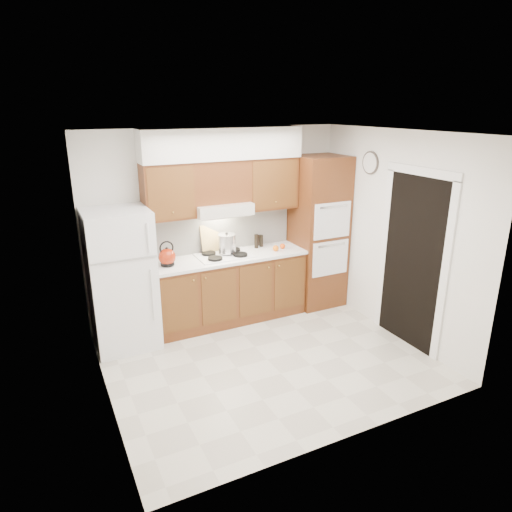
{
  "coord_description": "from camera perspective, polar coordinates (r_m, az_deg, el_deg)",
  "views": [
    {
      "loc": [
        -2.21,
        -4.19,
        2.87
      ],
      "look_at": [
        0.07,
        0.45,
        1.15
      ],
      "focal_mm": 32.0,
      "sensor_mm": 36.0,
      "label": 1
    }
  ],
  "objects": [
    {
      "name": "wall_left",
      "position": [
        4.49,
        -19.28,
        -3.14
      ],
      "size": [
        0.02,
        3.0,
        2.6
      ],
      "primitive_type": "cube",
      "color": "white",
      "rests_on": "floor"
    },
    {
      "name": "orange_far",
      "position": [
        6.31,
        2.48,
        0.98
      ],
      "size": [
        0.11,
        0.11,
        0.08
      ],
      "primitive_type": "sphere",
      "rotation": [
        0.0,
        0.0,
        0.33
      ],
      "color": "orange",
      "rests_on": "countertop"
    },
    {
      "name": "wall_right",
      "position": [
        6.01,
        16.93,
        2.44
      ],
      "size": [
        0.02,
        3.0,
        2.6
      ],
      "primitive_type": "cube",
      "color": "white",
      "rests_on": "floor"
    },
    {
      "name": "soffit",
      "position": [
        5.97,
        -4.22,
        13.83
      ],
      "size": [
        2.13,
        0.36,
        0.4
      ],
      "primitive_type": "cube",
      "color": "silver",
      "rests_on": "wall_back"
    },
    {
      "name": "upper_cab_over_hood",
      "position": [
        6.02,
        -4.62,
        9.3
      ],
      "size": [
        0.75,
        0.33,
        0.55
      ],
      "primitive_type": "cube",
      "color": "brown",
      "rests_on": "range_hood"
    },
    {
      "name": "cooktop",
      "position": [
        6.14,
        -3.95,
        0.08
      ],
      "size": [
        0.74,
        0.5,
        0.01
      ],
      "primitive_type": "cube",
      "color": "white",
      "rests_on": "countertop"
    },
    {
      "name": "doorway",
      "position": [
        5.84,
        18.92,
        -0.81
      ],
      "size": [
        0.02,
        0.9,
        2.1
      ],
      "primitive_type": "cube",
      "color": "black",
      "rests_on": "floor"
    },
    {
      "name": "oven_cabinet",
      "position": [
        6.73,
        7.76,
        2.97
      ],
      "size": [
        0.7,
        0.65,
        2.2
      ],
      "primitive_type": "cube",
      "color": "brown",
      "rests_on": "floor"
    },
    {
      "name": "wall_back",
      "position": [
        6.3,
        -4.82,
        3.91
      ],
      "size": [
        3.6,
        0.02,
        2.6
      ],
      "primitive_type": "cube",
      "color": "white",
      "rests_on": "floor"
    },
    {
      "name": "kettle",
      "position": [
        5.82,
        -11.05,
        -0.11
      ],
      "size": [
        0.27,
        0.27,
        0.22
      ],
      "primitive_type": "sphere",
      "rotation": [
        0.0,
        0.0,
        -0.34
      ],
      "color": "#95210A",
      "rests_on": "countertop"
    },
    {
      "name": "condiment_b",
      "position": [
        6.5,
        0.66,
        1.92
      ],
      "size": [
        0.06,
        0.06,
        0.17
      ],
      "primitive_type": "cylinder",
      "rotation": [
        0.0,
        0.0,
        0.18
      ],
      "color": "black",
      "rests_on": "countertop"
    },
    {
      "name": "orange_near",
      "position": [
        6.43,
        3.33,
        1.24
      ],
      "size": [
        0.08,
        0.08,
        0.08
      ],
      "primitive_type": "sphere",
      "rotation": [
        0.0,
        0.0,
        0.08
      ],
      "color": "#FF570D",
      "rests_on": "countertop"
    },
    {
      "name": "cutting_board",
      "position": [
        6.26,
        -5.72,
        2.25
      ],
      "size": [
        0.29,
        0.13,
        0.37
      ],
      "primitive_type": "cube",
      "rotation": [
        -0.21,
        0.0,
        0.12
      ],
      "color": "tan",
      "rests_on": "countertop"
    },
    {
      "name": "condiment_c",
      "position": [
        6.56,
        0.49,
        1.99
      ],
      "size": [
        0.06,
        0.06,
        0.16
      ],
      "primitive_type": "cylinder",
      "rotation": [
        0.0,
        0.0,
        0.18
      ],
      "color": "black",
      "rests_on": "countertop"
    },
    {
      "name": "range_hood",
      "position": [
        6.03,
        -4.32,
        5.94
      ],
      "size": [
        0.75,
        0.45,
        0.15
      ],
      "primitive_type": "cube",
      "color": "silver",
      "rests_on": "wall_back"
    },
    {
      "name": "fridge",
      "position": [
        5.75,
        -16.48,
        -2.85
      ],
      "size": [
        0.75,
        0.72,
        1.72
      ],
      "primitive_type": "cube",
      "color": "white",
      "rests_on": "floor"
    },
    {
      "name": "floor",
      "position": [
        5.54,
        1.42,
        -12.81
      ],
      "size": [
        3.6,
        3.6,
        0.0
      ],
      "primitive_type": "plane",
      "color": "beige",
      "rests_on": "ground"
    },
    {
      "name": "base_cabinets",
      "position": [
        6.32,
        -3.4,
        -4.16
      ],
      "size": [
        2.11,
        0.6,
        0.9
      ],
      "primitive_type": "cube",
      "color": "brown",
      "rests_on": "floor"
    },
    {
      "name": "countertop",
      "position": [
        6.14,
        -3.45,
        -0.14
      ],
      "size": [
        2.13,
        0.62,
        0.04
      ],
      "primitive_type": "cube",
      "color": "white",
      "rests_on": "base_cabinets"
    },
    {
      "name": "upper_cab_right",
      "position": [
        6.34,
        1.7,
        9.12
      ],
      "size": [
        0.73,
        0.33,
        0.7
      ],
      "primitive_type": "cube",
      "color": "brown",
      "rests_on": "wall_back"
    },
    {
      "name": "wall_clock",
      "position": [
        6.24,
        14.11,
        11.23
      ],
      "size": [
        0.02,
        0.3,
        0.3
      ],
      "primitive_type": "cylinder",
      "rotation": [
        0.0,
        1.57,
        0.0
      ],
      "color": "#3F3833",
      "rests_on": "wall_right"
    },
    {
      "name": "backsplash",
      "position": [
        6.32,
        -4.54,
        3.2
      ],
      "size": [
        2.11,
        0.03,
        0.56
      ],
      "primitive_type": "cube",
      "color": "white",
      "rests_on": "countertop"
    },
    {
      "name": "upper_cab_left",
      "position": [
        5.81,
        -10.99,
        7.96
      ],
      "size": [
        0.63,
        0.33,
        0.7
      ],
      "primitive_type": "cube",
      "color": "brown",
      "rests_on": "wall_back"
    },
    {
      "name": "ceiling",
      "position": [
        4.75,
        1.67,
        15.12
      ],
      "size": [
        3.6,
        3.6,
        0.0
      ],
      "primitive_type": "plane",
      "color": "white",
      "rests_on": "wall_back"
    },
    {
      "name": "stock_pot",
      "position": [
        6.15,
        -3.66,
        1.55
      ],
      "size": [
        0.27,
        0.27,
        0.24
      ],
      "primitive_type": "cylinder",
      "rotation": [
        0.0,
        0.0,
        -0.19
      ],
      "color": "silver",
      "rests_on": "cooktop"
    },
    {
      "name": "condiment_a",
      "position": [
        6.43,
        0.04,
        1.86
      ],
      "size": [
        0.06,
        0.06,
        0.2
      ],
      "primitive_type": "cylinder",
      "rotation": [
        0.0,
        0.0,
        0.11
      ],
      "color": "black",
      "rests_on": "countertop"
    }
  ]
}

